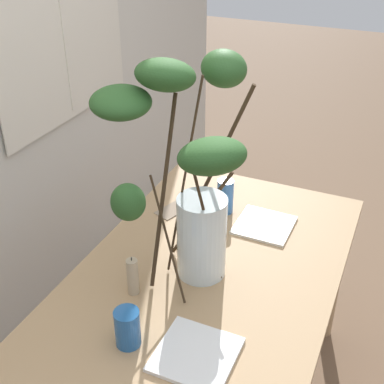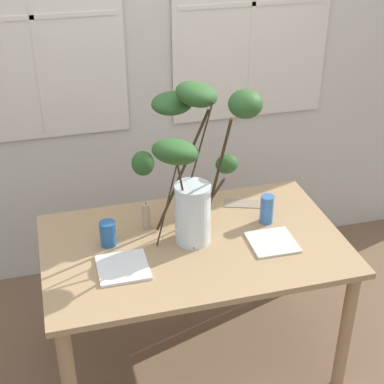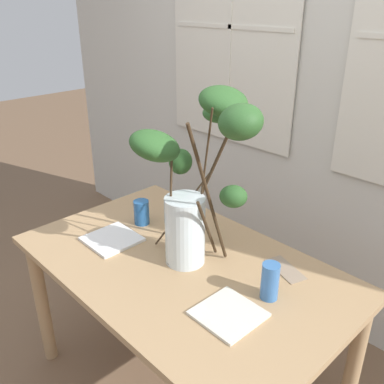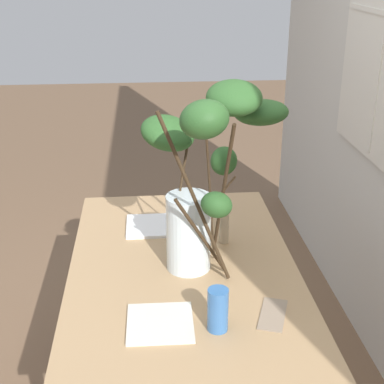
{
  "view_description": "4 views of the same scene",
  "coord_description": "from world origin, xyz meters",
  "px_view_note": "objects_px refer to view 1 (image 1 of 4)",
  "views": [
    {
      "loc": [
        -1.31,
        -0.52,
        1.92
      ],
      "look_at": [
        0.03,
        0.07,
        1.04
      ],
      "focal_mm": 48.49,
      "sensor_mm": 36.0,
      "label": 1
    },
    {
      "loc": [
        -0.6,
        -2.2,
        2.33
      ],
      "look_at": [
        -0.01,
        -0.01,
        1.03
      ],
      "focal_mm": 54.82,
      "sensor_mm": 36.0,
      "label": 2
    },
    {
      "loc": [
        1.12,
        -1.01,
        1.78
      ],
      "look_at": [
        -0.01,
        0.07,
        1.05
      ],
      "focal_mm": 39.55,
      "sensor_mm": 36.0,
      "label": 3
    },
    {
      "loc": [
        1.87,
        -0.13,
        1.85
      ],
      "look_at": [
        0.07,
        0.03,
        1.09
      ],
      "focal_mm": 52.43,
      "sensor_mm": 36.0,
      "label": 4
    }
  ],
  "objects_px": {
    "drinking_glass_blue_left": "(127,328)",
    "plate_square_left": "(196,354)",
    "dining_table": "(206,296)",
    "plate_square_right": "(264,225)",
    "vase_with_branches": "(188,169)",
    "drinking_glass_blue_right": "(225,196)",
    "pillar_candle": "(133,277)"
  },
  "relations": [
    {
      "from": "plate_square_right",
      "to": "pillar_candle",
      "type": "distance_m",
      "value": 0.62
    },
    {
      "from": "dining_table",
      "to": "plate_square_left",
      "type": "bearing_deg",
      "value": -162.4
    },
    {
      "from": "drinking_glass_blue_right",
      "to": "vase_with_branches",
      "type": "bearing_deg",
      "value": -179.11
    },
    {
      "from": "dining_table",
      "to": "plate_square_left",
      "type": "xyz_separation_m",
      "value": [
        -0.36,
        -0.11,
        0.11
      ]
    },
    {
      "from": "dining_table",
      "to": "plate_square_left",
      "type": "height_order",
      "value": "plate_square_left"
    },
    {
      "from": "drinking_glass_blue_right",
      "to": "dining_table",
      "type": "bearing_deg",
      "value": -168.46
    },
    {
      "from": "drinking_glass_blue_left",
      "to": "pillar_candle",
      "type": "relative_size",
      "value": 0.84
    },
    {
      "from": "plate_square_right",
      "to": "pillar_candle",
      "type": "height_order",
      "value": "pillar_candle"
    },
    {
      "from": "drinking_glass_blue_left",
      "to": "drinking_glass_blue_right",
      "type": "bearing_deg",
      "value": -0.62
    },
    {
      "from": "drinking_glass_blue_left",
      "to": "plate_square_right",
      "type": "bearing_deg",
      "value": -14.37
    },
    {
      "from": "dining_table",
      "to": "plate_square_right",
      "type": "xyz_separation_m",
      "value": [
        0.36,
        -0.1,
        0.11
      ]
    },
    {
      "from": "drinking_glass_blue_left",
      "to": "plate_square_right",
      "type": "distance_m",
      "value": 0.77
    },
    {
      "from": "dining_table",
      "to": "drinking_glass_blue_left",
      "type": "distance_m",
      "value": 0.43
    },
    {
      "from": "plate_square_left",
      "to": "drinking_glass_blue_left",
      "type": "bearing_deg",
      "value": 99.52
    },
    {
      "from": "drinking_glass_blue_left",
      "to": "drinking_glass_blue_right",
      "type": "xyz_separation_m",
      "value": [
        0.78,
        -0.01,
        0.01
      ]
    },
    {
      "from": "dining_table",
      "to": "plate_square_left",
      "type": "relative_size",
      "value": 6.33
    },
    {
      "from": "vase_with_branches",
      "to": "drinking_glass_blue_right",
      "type": "xyz_separation_m",
      "value": [
        0.38,
        0.01,
        -0.32
      ]
    },
    {
      "from": "drinking_glass_blue_left",
      "to": "pillar_candle",
      "type": "bearing_deg",
      "value": 25.31
    },
    {
      "from": "dining_table",
      "to": "plate_square_right",
      "type": "bearing_deg",
      "value": -15.97
    },
    {
      "from": "drinking_glass_blue_left",
      "to": "plate_square_left",
      "type": "height_order",
      "value": "drinking_glass_blue_left"
    },
    {
      "from": "dining_table",
      "to": "plate_square_right",
      "type": "distance_m",
      "value": 0.39
    },
    {
      "from": "dining_table",
      "to": "plate_square_right",
      "type": "relative_size",
      "value": 6.6
    },
    {
      "from": "vase_with_branches",
      "to": "plate_square_left",
      "type": "bearing_deg",
      "value": -152.9
    },
    {
      "from": "vase_with_branches",
      "to": "drinking_glass_blue_left",
      "type": "relative_size",
      "value": 6.11
    },
    {
      "from": "drinking_glass_blue_right",
      "to": "pillar_candle",
      "type": "relative_size",
      "value": 1.01
    },
    {
      "from": "vase_with_branches",
      "to": "pillar_candle",
      "type": "bearing_deg",
      "value": 151.33
    },
    {
      "from": "dining_table",
      "to": "vase_with_branches",
      "type": "distance_m",
      "value": 0.5
    },
    {
      "from": "plate_square_left",
      "to": "pillar_candle",
      "type": "bearing_deg",
      "value": 60.69
    },
    {
      "from": "vase_with_branches",
      "to": "plate_square_left",
      "type": "height_order",
      "value": "vase_with_branches"
    },
    {
      "from": "dining_table",
      "to": "pillar_candle",
      "type": "height_order",
      "value": "pillar_candle"
    },
    {
      "from": "drinking_glass_blue_right",
      "to": "plate_square_right",
      "type": "height_order",
      "value": "drinking_glass_blue_right"
    },
    {
      "from": "vase_with_branches",
      "to": "plate_square_right",
      "type": "xyz_separation_m",
      "value": [
        0.34,
        -0.18,
        -0.39
      ]
    }
  ]
}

